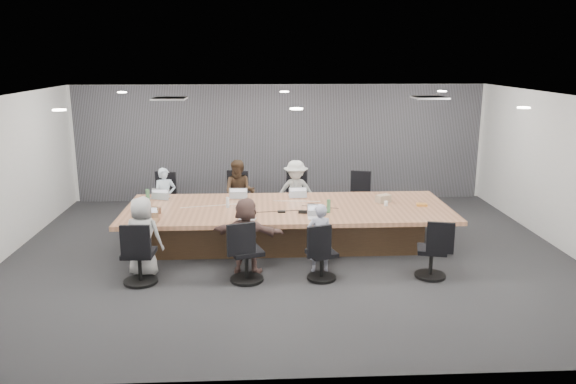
{
  "coord_description": "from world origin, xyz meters",
  "views": [
    {
      "loc": [
        -0.52,
        -9.54,
        3.5
      ],
      "look_at": [
        0.0,
        0.4,
        1.05
      ],
      "focal_mm": 35.0,
      "sensor_mm": 36.0,
      "label": 1
    }
  ],
  "objects_px": {
    "conference_table": "(288,224)",
    "bottle_green_right": "(329,206)",
    "chair_3": "(364,200)",
    "chair_7": "(431,254)",
    "person_4": "(143,236)",
    "laptop_2": "(298,196)",
    "person_0": "(165,197)",
    "laptop_6": "(316,218)",
    "snack_packet": "(422,205)",
    "mug_brown": "(159,210)",
    "chair_0": "(168,201)",
    "canvas_bag": "(383,199)",
    "chair_5": "(246,256)",
    "bottle_clear": "(228,202)",
    "laptop_0": "(160,197)",
    "chair_1": "(240,200)",
    "laptop_4": "(149,221)",
    "person_5": "(247,236)",
    "stapler": "(303,212)",
    "chair_2": "(295,200)",
    "person_6": "(320,238)",
    "bottle_green_left": "(148,196)",
    "chair_6": "(322,258)",
    "person_2": "(296,192)",
    "person_1": "(239,193)",
    "chair_4": "(139,258)",
    "laptop_1": "(239,196)",
    "laptop_5": "(247,219)"
  },
  "relations": [
    {
      "from": "person_4",
      "to": "person_1",
      "type": "bearing_deg",
      "value": -105.57
    },
    {
      "from": "laptop_6",
      "to": "chair_5",
      "type": "bearing_deg",
      "value": -142.58
    },
    {
      "from": "laptop_1",
      "to": "laptop_2",
      "type": "xyz_separation_m",
      "value": [
        1.18,
        0.0,
        0.0
      ]
    },
    {
      "from": "chair_3",
      "to": "laptop_2",
      "type": "height_order",
      "value": "chair_3"
    },
    {
      "from": "chair_4",
      "to": "person_1",
      "type": "distance_m",
      "value": 3.4
    },
    {
      "from": "laptop_0",
      "to": "person_4",
      "type": "height_order",
      "value": "person_4"
    },
    {
      "from": "chair_1",
      "to": "bottle_green_left",
      "type": "height_order",
      "value": "bottle_green_left"
    },
    {
      "from": "bottle_green_right",
      "to": "laptop_4",
      "type": "bearing_deg",
      "value": -173.04
    },
    {
      "from": "chair_3",
      "to": "chair_7",
      "type": "xyz_separation_m",
      "value": [
        0.45,
        -3.4,
        -0.02
      ]
    },
    {
      "from": "person_0",
      "to": "laptop_6",
      "type": "xyz_separation_m",
      "value": [
        2.93,
        -2.15,
        0.14
      ]
    },
    {
      "from": "bottle_clear",
      "to": "snack_packet",
      "type": "relative_size",
      "value": 1.0
    },
    {
      "from": "laptop_4",
      "to": "person_5",
      "type": "relative_size",
      "value": 0.25
    },
    {
      "from": "person_2",
      "to": "bottle_green_right",
      "type": "relative_size",
      "value": 5.7
    },
    {
      "from": "chair_2",
      "to": "mug_brown",
      "type": "xyz_separation_m",
      "value": [
        -2.56,
        -2.02,
        0.37
      ]
    },
    {
      "from": "person_5",
      "to": "laptop_5",
      "type": "distance_m",
      "value": 0.56
    },
    {
      "from": "chair_6",
      "to": "snack_packet",
      "type": "relative_size",
      "value": 3.67
    },
    {
      "from": "conference_table",
      "to": "bottle_green_right",
      "type": "xyz_separation_m",
      "value": [
        0.71,
        -0.42,
        0.46
      ]
    },
    {
      "from": "chair_6",
      "to": "laptop_2",
      "type": "bearing_deg",
      "value": 76.9
    },
    {
      "from": "laptop_0",
      "to": "bottle_clear",
      "type": "xyz_separation_m",
      "value": [
        1.37,
        -0.78,
        0.09
      ]
    },
    {
      "from": "laptop_0",
      "to": "chair_1",
      "type": "bearing_deg",
      "value": -138.96
    },
    {
      "from": "person_4",
      "to": "laptop_2",
      "type": "bearing_deg",
      "value": -127.95
    },
    {
      "from": "chair_1",
      "to": "bottle_green_right",
      "type": "relative_size",
      "value": 3.67
    },
    {
      "from": "laptop_5",
      "to": "conference_table",
      "type": "bearing_deg",
      "value": 58.28
    },
    {
      "from": "chair_6",
      "to": "person_6",
      "type": "bearing_deg",
      "value": 72.02
    },
    {
      "from": "chair_4",
      "to": "chair_6",
      "type": "bearing_deg",
      "value": 2.09
    },
    {
      "from": "conference_table",
      "to": "bottle_green_right",
      "type": "height_order",
      "value": "bottle_green_right"
    },
    {
      "from": "bottle_green_left",
      "to": "person_2",
      "type": "bearing_deg",
      "value": 17.54
    },
    {
      "from": "chair_5",
      "to": "bottle_clear",
      "type": "xyz_separation_m",
      "value": [
        -0.37,
        1.72,
        0.43
      ]
    },
    {
      "from": "chair_6",
      "to": "person_5",
      "type": "bearing_deg",
      "value": 145.65
    },
    {
      "from": "laptop_2",
      "to": "bottle_clear",
      "type": "bearing_deg",
      "value": 28.44
    },
    {
      "from": "bottle_green_left",
      "to": "chair_3",
      "type": "bearing_deg",
      "value": 15.96
    },
    {
      "from": "chair_6",
      "to": "laptop_0",
      "type": "height_order",
      "value": "laptop_0"
    },
    {
      "from": "stapler",
      "to": "chair_4",
      "type": "bearing_deg",
      "value": -147.33
    },
    {
      "from": "chair_2",
      "to": "person_6",
      "type": "distance_m",
      "value": 3.06
    },
    {
      "from": "stapler",
      "to": "conference_table",
      "type": "bearing_deg",
      "value": 125.85
    },
    {
      "from": "chair_2",
      "to": "chair_6",
      "type": "height_order",
      "value": "chair_2"
    },
    {
      "from": "person_0",
      "to": "mug_brown",
      "type": "height_order",
      "value": "person_0"
    },
    {
      "from": "chair_0",
      "to": "laptop_0",
      "type": "height_order",
      "value": "chair_0"
    },
    {
      "from": "chair_0",
      "to": "snack_packet",
      "type": "relative_size",
      "value": 4.37
    },
    {
      "from": "conference_table",
      "to": "mug_brown",
      "type": "relative_size",
      "value": 51.95
    },
    {
      "from": "chair_6",
      "to": "bottle_green_right",
      "type": "height_order",
      "value": "bottle_green_right"
    },
    {
      "from": "chair_5",
      "to": "mug_brown",
      "type": "relative_size",
      "value": 7.15
    },
    {
      "from": "chair_7",
      "to": "stapler",
      "type": "distance_m",
      "value": 2.36
    },
    {
      "from": "laptop_0",
      "to": "laptop_6",
      "type": "relative_size",
      "value": 1.23
    },
    {
      "from": "laptop_1",
      "to": "person_2",
      "type": "height_order",
      "value": "person_2"
    },
    {
      "from": "person_4",
      "to": "canvas_bag",
      "type": "height_order",
      "value": "person_4"
    },
    {
      "from": "person_0",
      "to": "person_4",
      "type": "height_order",
      "value": "person_4"
    },
    {
      "from": "person_0",
      "to": "snack_packet",
      "type": "relative_size",
      "value": 6.22
    },
    {
      "from": "conference_table",
      "to": "person_5",
      "type": "height_order",
      "value": "person_5"
    },
    {
      "from": "snack_packet",
      "to": "bottle_green_right",
      "type": "bearing_deg",
      "value": -168.49
    }
  ]
}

